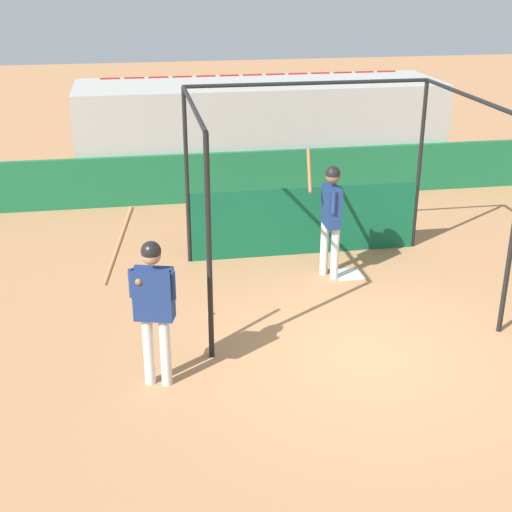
{
  "coord_description": "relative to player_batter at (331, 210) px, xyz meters",
  "views": [
    {
      "loc": [
        -2.86,
        -7.86,
        4.82
      ],
      "look_at": [
        -1.29,
        1.12,
        1.03
      ],
      "focal_mm": 50.0,
      "sensor_mm": 36.0,
      "label": 1
    }
  ],
  "objects": [
    {
      "name": "ground_plane",
      "position": [
        -0.16,
        -2.51,
        -1.15
      ],
      "size": [
        60.0,
        60.0,
        0.0
      ],
      "primitive_type": "plane",
      "color": "#A8754C"
    },
    {
      "name": "outfield_wall",
      "position": [
        -0.16,
        4.27,
        -0.62
      ],
      "size": [
        24.0,
        0.12,
        1.06
      ],
      "color": "#196038",
      "rests_on": "ground"
    },
    {
      "name": "bleacher_section",
      "position": [
        -0.16,
        5.54,
        0.02
      ],
      "size": [
        8.15,
        2.4,
        2.34
      ],
      "color": "#9E9E99",
      "rests_on": "ground"
    },
    {
      "name": "batting_cage",
      "position": [
        -0.16,
        0.47,
        0.07
      ],
      "size": [
        4.13,
        3.34,
        3.01
      ],
      "color": "black",
      "rests_on": "ground"
    },
    {
      "name": "home_plate",
      "position": [
        0.36,
        -0.01,
        -1.14
      ],
      "size": [
        0.44,
        0.44,
        0.02
      ],
      "color": "white",
      "rests_on": "ground"
    },
    {
      "name": "player_batter",
      "position": [
        0.0,
        0.0,
        0.0
      ],
      "size": [
        0.53,
        0.95,
        2.02
      ],
      "rotation": [
        0.0,
        0.0,
        1.57
      ],
      "color": "silver",
      "rests_on": "ground"
    },
    {
      "name": "player_waiting",
      "position": [
        -2.91,
        -2.76,
        0.0
      ],
      "size": [
        0.85,
        0.54,
        2.21
      ],
      "rotation": [
        0.0,
        0.0,
        2.85
      ],
      "color": "silver",
      "rests_on": "ground"
    },
    {
      "name": "baseball",
      "position": [
        -2.08,
        -1.05,
        -1.11
      ],
      "size": [
        0.07,
        0.07,
        0.07
      ],
      "color": "white",
      "rests_on": "ground"
    }
  ]
}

